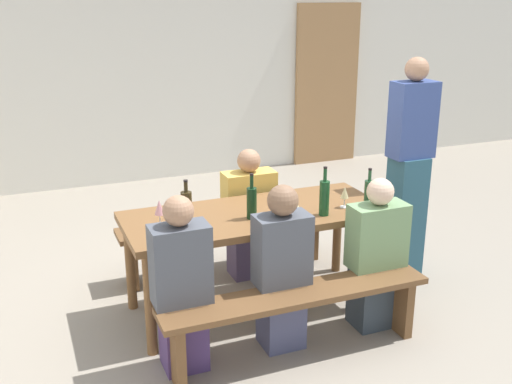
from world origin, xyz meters
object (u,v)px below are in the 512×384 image
wooden_door (327,85)px  seated_guest_near_0 (182,289)px  bench_near (297,306)px  wine_bottle_2 (187,209)px  bench_far (225,231)px  standing_host (409,172)px  wine_bottle_1 (324,197)px  wine_glass_2 (294,203)px  wine_glass_0 (159,208)px  wine_bottle_3 (252,202)px  seated_guest_near_2 (376,259)px  seated_guest_far_0 (249,218)px  tasting_table (256,223)px  wine_glass_1 (345,193)px  wine_bottle_0 (369,195)px  seated_guest_near_1 (282,272)px

wooden_door → seated_guest_near_0: bearing=-127.9°
bench_near → wine_bottle_2: size_ratio=5.38×
bench_far → standing_host: 1.56m
wooden_door → bench_far: (-2.41, -2.77, -0.70)m
bench_near → wine_bottle_1: size_ratio=5.05×
wine_bottle_1 → wine_glass_2: bearing=-179.6°
wine_glass_0 → seated_guest_near_0: bearing=-90.4°
wine_bottle_3 → wine_glass_2: wine_bottle_3 is taller
wine_glass_0 → wine_bottle_1: bearing=-10.7°
seated_guest_near_2 → standing_host: 1.01m
wine_bottle_2 → seated_guest_far_0: bearing=42.9°
bench_near → seated_guest_near_2: seated_guest_near_2 is taller
bench_near → seated_guest_near_2: 0.70m
seated_guest_near_2 → tasting_table: bearing=51.3°
wooden_door → seated_guest_far_0: bearing=-127.7°
wine_bottle_3 → standing_host: (1.43, 0.22, -0.00)m
wine_bottle_1 → wine_glass_1: size_ratio=2.23×
seated_guest_near_0 → tasting_table: bearing=-52.6°
seated_guest_near_2 → seated_guest_far_0: (-0.51, 1.07, -0.00)m
wine_bottle_1 → seated_guest_near_0: bearing=-164.8°
wine_bottle_2 → wine_glass_1: (1.16, -0.04, -0.02)m
bench_far → wine_glass_1: (0.63, -0.83, 0.51)m
seated_guest_near_0 → wine_bottle_2: bearing=-21.1°
wooden_door → wine_bottle_0: wooden_door is taller
tasting_table → seated_guest_near_1: bearing=-94.0°
bench_far → wine_glass_2: bearing=-78.6°
wine_glass_0 → seated_guest_near_1: 0.91m
wine_bottle_1 → seated_guest_far_0: wine_bottle_1 is taller
seated_guest_far_0 → wine_glass_2: bearing=2.2°
bench_far → wine_glass_1: wine_glass_1 is taller
wine_bottle_2 → wooden_door: bearing=50.4°
wine_bottle_0 → seated_guest_near_2: seated_guest_near_2 is taller
bench_far → seated_guest_far_0: bearing=-44.0°
bench_far → tasting_table: bearing=-90.0°
wine_glass_1 → seated_guest_far_0: bearing=124.8°
tasting_table → bench_near: bearing=-90.0°
wooden_door → seated_guest_near_2: 4.39m
wooden_door → wine_bottle_3: size_ratio=6.54×
tasting_table → seated_guest_near_1: seated_guest_near_1 is taller
wine_bottle_3 → wine_glass_0: bearing=172.4°
wine_bottle_2 → standing_host: (1.89, 0.22, -0.02)m
seated_guest_far_0 → seated_guest_near_2: bearing=25.6°
wine_bottle_2 → seated_guest_near_0: (-0.17, -0.43, -0.35)m
wooden_door → seated_guest_near_1: 4.72m
tasting_table → seated_guest_near_2: 0.87m
bench_far → standing_host: standing_host is taller
standing_host → wooden_door: bearing=-107.5°
wooden_door → wine_glass_1: bearing=-116.3°
wine_bottle_2 → seated_guest_far_0: size_ratio=0.31×
wine_glass_1 → seated_guest_near_2: (0.04, -0.39, -0.36)m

